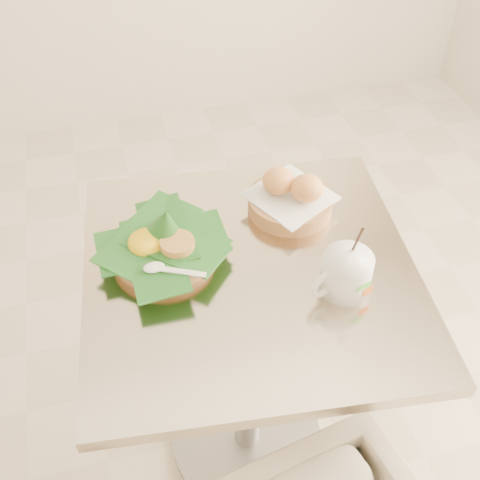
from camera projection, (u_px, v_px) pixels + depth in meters
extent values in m
plane|color=beige|center=(183.00, 443.00, 1.79)|extent=(3.60, 3.60, 0.00)
cylinder|color=gray|center=(247.00, 438.00, 1.79)|extent=(0.44, 0.44, 0.03)
cylinder|color=gray|center=(248.00, 369.00, 1.54)|extent=(0.07, 0.07, 0.69)
cube|color=beige|center=(250.00, 273.00, 1.28)|extent=(0.77, 0.77, 0.03)
cylinder|color=#A47046|center=(163.00, 249.00, 1.29)|extent=(0.22, 0.22, 0.04)
cone|color=#164E19|center=(165.00, 223.00, 1.25)|extent=(0.12, 0.13, 0.11)
ellipsoid|color=yellow|center=(147.00, 243.00, 1.27)|extent=(0.08, 0.08, 0.05)
cylinder|color=#CC9347|center=(177.00, 244.00, 1.25)|extent=(0.07, 0.07, 0.02)
cylinder|color=#A47046|center=(290.00, 203.00, 1.40)|extent=(0.20, 0.20, 0.04)
cube|color=white|center=(291.00, 196.00, 1.38)|extent=(0.23, 0.23, 0.01)
ellipsoid|color=#B95F2A|center=(278.00, 181.00, 1.37)|extent=(0.07, 0.07, 0.06)
ellipsoid|color=#B95F2A|center=(307.00, 188.00, 1.35)|extent=(0.07, 0.07, 0.06)
cylinder|color=white|center=(346.00, 273.00, 1.20)|extent=(0.10, 0.10, 0.09)
torus|color=white|center=(324.00, 285.00, 1.18)|extent=(0.06, 0.03, 0.06)
cylinder|color=#3F2012|center=(349.00, 259.00, 1.18)|extent=(0.09, 0.09, 0.01)
cylinder|color=black|center=(355.00, 245.00, 1.17)|extent=(0.01, 0.05, 0.13)
cube|color=green|center=(364.00, 287.00, 1.17)|extent=(0.03, 0.01, 0.01)
cube|color=orange|center=(368.00, 291.00, 1.19)|extent=(0.02, 0.01, 0.02)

